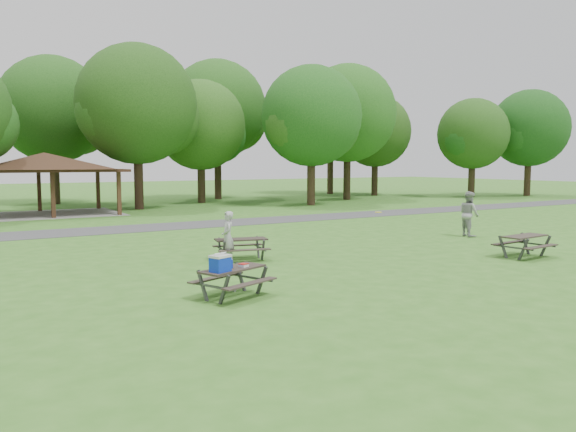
{
  "coord_description": "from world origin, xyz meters",
  "views": [
    {
      "loc": [
        -9.14,
        -12.6,
        3.16
      ],
      "look_at": [
        1.0,
        4.0,
        1.3
      ],
      "focal_mm": 35.0,
      "sensor_mm": 36.0,
      "label": 1
    }
  ],
  "objects_px": {
    "picnic_table_near": "(229,271)",
    "frisbee_catcher": "(469,214)",
    "frisbee_thrower": "(228,237)",
    "picnic_table_middle": "(241,244)"
  },
  "relations": [
    {
      "from": "picnic_table_near",
      "to": "frisbee_catcher",
      "type": "distance_m",
      "value": 14.35
    },
    {
      "from": "picnic_table_near",
      "to": "picnic_table_middle",
      "type": "xyz_separation_m",
      "value": [
        2.59,
        4.54,
        -0.13
      ]
    },
    {
      "from": "picnic_table_near",
      "to": "frisbee_thrower",
      "type": "distance_m",
      "value": 4.76
    },
    {
      "from": "picnic_table_near",
      "to": "frisbee_thrower",
      "type": "bearing_deg",
      "value": 64.97
    },
    {
      "from": "picnic_table_near",
      "to": "picnic_table_middle",
      "type": "bearing_deg",
      "value": 60.27
    },
    {
      "from": "picnic_table_near",
      "to": "frisbee_catcher",
      "type": "height_order",
      "value": "frisbee_catcher"
    },
    {
      "from": "picnic_table_near",
      "to": "frisbee_catcher",
      "type": "relative_size",
      "value": 1.05
    },
    {
      "from": "picnic_table_near",
      "to": "frisbee_thrower",
      "type": "xyz_separation_m",
      "value": [
        2.01,
        4.31,
        0.15
      ]
    },
    {
      "from": "picnic_table_middle",
      "to": "frisbee_thrower",
      "type": "height_order",
      "value": "frisbee_thrower"
    },
    {
      "from": "frisbee_thrower",
      "to": "frisbee_catcher",
      "type": "xyz_separation_m",
      "value": [
        11.54,
        0.39,
        0.15
      ]
    }
  ]
}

